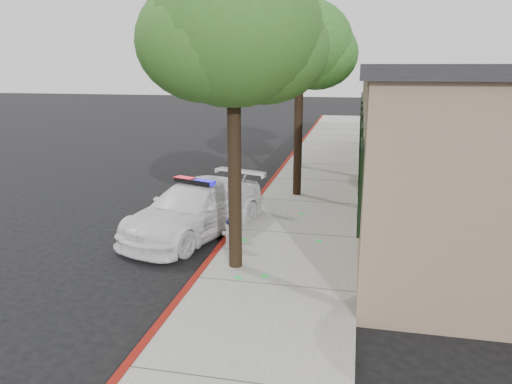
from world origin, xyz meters
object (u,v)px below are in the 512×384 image
object	(u,v)px
fire_hydrant	(231,232)
street_tree_far	(302,51)
police_car	(195,209)
street_tree_near	(234,38)
street_tree_mid	(301,48)
clapboard_building	(468,130)

from	to	relation	value
fire_hydrant	street_tree_far	xyz separation A→B (m)	(0.40, 9.59, 4.24)
police_car	street_tree_near	bearing A→B (deg)	-34.37
street_tree_mid	street_tree_far	xyz separation A→B (m)	(-0.49, 4.47, 0.04)
fire_hydrant	clapboard_building	bearing A→B (deg)	53.42
clapboard_building	street_tree_mid	xyz separation A→B (m)	(-5.46, -2.16, 2.60)
clapboard_building	fire_hydrant	xyz separation A→B (m)	(-6.34, -7.28, -1.61)
clapboard_building	fire_hydrant	world-z (taller)	clapboard_building
fire_hydrant	street_tree_far	bearing A→B (deg)	92.10
street_tree_mid	fire_hydrant	bearing A→B (deg)	-99.79
clapboard_building	street_tree_near	bearing A→B (deg)	-125.83
police_car	street_tree_mid	bearing A→B (deg)	80.51
street_tree_near	street_tree_mid	distance (m)	6.14
clapboard_building	fire_hydrant	bearing A→B (deg)	-131.05
street_tree_near	street_tree_far	distance (m)	10.59
fire_hydrant	street_tree_far	distance (m)	10.49
clapboard_building	street_tree_mid	size ratio (longest dim) A/B	3.44
clapboard_building	street_tree_far	xyz separation A→B (m)	(-5.95, 2.31, 2.64)
fire_hydrant	street_tree_mid	xyz separation A→B (m)	(0.88, 5.12, 4.21)
street_tree_mid	street_tree_far	world-z (taller)	street_tree_far
street_tree_mid	police_car	bearing A→B (deg)	-118.22
police_car	street_tree_far	distance (m)	9.52
street_tree_far	police_car	bearing A→B (deg)	-101.04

